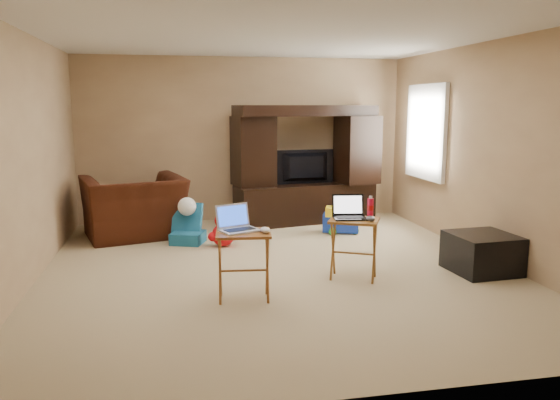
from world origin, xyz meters
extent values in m
plane|color=beige|center=(0.00, 0.00, 0.00)|extent=(5.50, 5.50, 0.00)
plane|color=silver|center=(0.00, 0.00, 2.50)|extent=(5.50, 5.50, 0.00)
plane|color=tan|center=(0.00, 2.75, 1.25)|extent=(5.00, 0.00, 5.00)
plane|color=tan|center=(0.00, -2.75, 1.25)|extent=(5.00, 0.00, 5.00)
plane|color=tan|center=(-2.50, 0.00, 1.25)|extent=(0.00, 5.50, 5.50)
plane|color=tan|center=(2.50, 0.00, 1.25)|extent=(0.00, 5.50, 5.50)
plane|color=white|center=(2.48, 1.55, 1.40)|extent=(0.00, 1.20, 1.20)
cube|color=white|center=(2.46, 1.55, 1.40)|extent=(0.06, 1.14, 1.34)
cube|color=black|center=(0.90, 2.31, 0.89)|extent=(2.23, 0.95, 1.78)
imported|color=black|center=(0.90, 2.27, 0.85)|extent=(0.91, 0.19, 0.52)
imported|color=#401A0D|center=(-1.62, 1.80, 0.41)|extent=(1.52, 1.41, 0.83)
cube|color=black|center=(2.15, -0.55, 0.21)|extent=(0.68, 0.68, 0.41)
cube|color=#A05C26|center=(-0.48, -0.90, 0.32)|extent=(0.53, 0.45, 0.64)
cube|color=#955E24|center=(0.71, -0.51, 0.32)|extent=(0.61, 0.56, 0.63)
cube|color=silver|center=(-0.51, -0.87, 0.76)|extent=(0.41, 0.38, 0.24)
cube|color=black|center=(0.67, -0.49, 0.75)|extent=(0.36, 0.32, 0.24)
ellipsoid|color=white|center=(-0.29, -0.97, 0.67)|extent=(0.11, 0.15, 0.05)
ellipsoid|color=#3B3B40|center=(0.84, -0.63, 0.66)|extent=(0.09, 0.14, 0.05)
cylinder|color=red|center=(0.91, -0.43, 0.73)|extent=(0.06, 0.06, 0.19)
camera|label=1|loc=(-1.09, -5.69, 1.77)|focal=35.00mm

